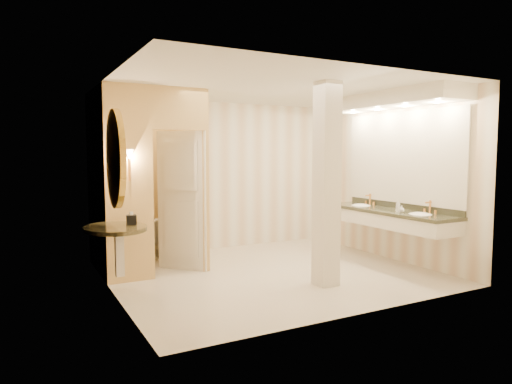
% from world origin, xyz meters
% --- Properties ---
extents(floor, '(4.50, 4.50, 0.00)m').
position_xyz_m(floor, '(0.00, 0.00, 0.00)').
color(floor, beige).
rests_on(floor, ground).
extents(ceiling, '(4.50, 4.50, 0.00)m').
position_xyz_m(ceiling, '(0.00, 0.00, 2.70)').
color(ceiling, silver).
rests_on(ceiling, wall_back).
extents(wall_back, '(4.50, 0.02, 2.70)m').
position_xyz_m(wall_back, '(0.00, 2.00, 1.35)').
color(wall_back, silver).
rests_on(wall_back, floor).
extents(wall_front, '(4.50, 0.02, 2.70)m').
position_xyz_m(wall_front, '(0.00, -2.00, 1.35)').
color(wall_front, silver).
rests_on(wall_front, floor).
extents(wall_left, '(0.02, 4.00, 2.70)m').
position_xyz_m(wall_left, '(-2.25, 0.00, 1.35)').
color(wall_left, silver).
rests_on(wall_left, floor).
extents(wall_right, '(0.02, 4.00, 2.70)m').
position_xyz_m(wall_right, '(2.25, 0.00, 1.35)').
color(wall_right, silver).
rests_on(wall_right, floor).
extents(toilet_closet, '(1.50, 1.55, 2.70)m').
position_xyz_m(toilet_closet, '(-1.14, 0.96, 1.39)').
color(toilet_closet, '#D7BB70').
rests_on(toilet_closet, floor).
extents(wall_sconce, '(0.14, 0.14, 0.42)m').
position_xyz_m(wall_sconce, '(-1.93, 0.43, 1.73)').
color(wall_sconce, '#D89145').
rests_on(wall_sconce, toilet_closet).
extents(vanity, '(0.75, 2.59, 2.09)m').
position_xyz_m(vanity, '(1.98, -0.40, 1.63)').
color(vanity, silver).
rests_on(vanity, floor).
extents(console_shelf, '(0.93, 0.93, 1.91)m').
position_xyz_m(console_shelf, '(-2.21, -0.09, 1.34)').
color(console_shelf, black).
rests_on(console_shelf, floor).
extents(pillar, '(0.28, 0.28, 2.70)m').
position_xyz_m(pillar, '(0.35, -0.90, 1.35)').
color(pillar, silver).
rests_on(pillar, floor).
extents(tissue_box, '(0.14, 0.14, 0.12)m').
position_xyz_m(tissue_box, '(-2.02, -0.04, 0.94)').
color(tissue_box, black).
rests_on(tissue_box, console_shelf).
extents(toilet, '(0.40, 0.70, 0.71)m').
position_xyz_m(toilet, '(-1.14, 1.73, 0.35)').
color(toilet, white).
rests_on(toilet, floor).
extents(soap_bottle_a, '(0.06, 0.06, 0.13)m').
position_xyz_m(soap_bottle_a, '(1.82, -0.74, 0.94)').
color(soap_bottle_a, beige).
rests_on(soap_bottle_a, vanity).
extents(soap_bottle_b, '(0.11, 0.11, 0.11)m').
position_xyz_m(soap_bottle_b, '(1.86, -0.77, 0.93)').
color(soap_bottle_b, silver).
rests_on(soap_bottle_b, vanity).
extents(soap_bottle_c, '(0.09, 0.09, 0.19)m').
position_xyz_m(soap_bottle_c, '(1.87, -0.68, 0.97)').
color(soap_bottle_c, '#C6B28C').
rests_on(soap_bottle_c, vanity).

